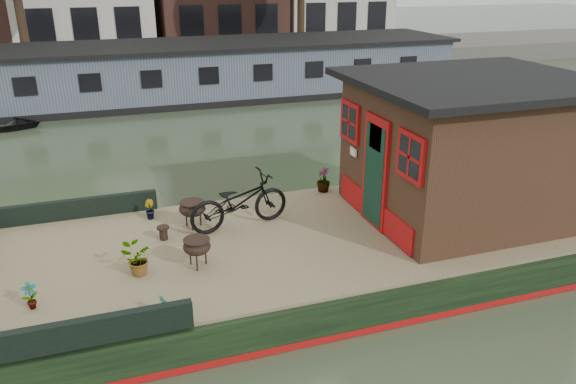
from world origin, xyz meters
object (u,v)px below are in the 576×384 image
object	(u,v)px
brazier_front	(197,253)
brazier_rear	(193,214)
bicycle	(239,201)
potted_plant_a	(30,296)
cabin	(468,146)

from	to	relation	value
brazier_front	brazier_rear	bearing A→B (deg)	82.95
bicycle	potted_plant_a	size ratio (longest dim) A/B	4.63
cabin	potted_plant_a	bearing A→B (deg)	-172.76
cabin	potted_plant_a	distance (m)	7.23
cabin	brazier_front	bearing A→B (deg)	-174.28
cabin	potted_plant_a	size ratio (longest dim) A/B	10.56
brazier_rear	bicycle	bearing A→B (deg)	-16.79
cabin	brazier_front	size ratio (longest dim) A/B	8.93
cabin	brazier_rear	size ratio (longest dim) A/B	8.50
cabin	bicycle	size ratio (longest dim) A/B	2.28
potted_plant_a	brazier_rear	world-z (taller)	brazier_rear
cabin	brazier_rear	xyz separation A→B (m)	(-4.70, 0.88, -0.99)
brazier_front	brazier_rear	world-z (taller)	brazier_rear
brazier_front	brazier_rear	distance (m)	1.38
cabin	brazier_front	xyz separation A→B (m)	(-4.87, -0.49, -1.00)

